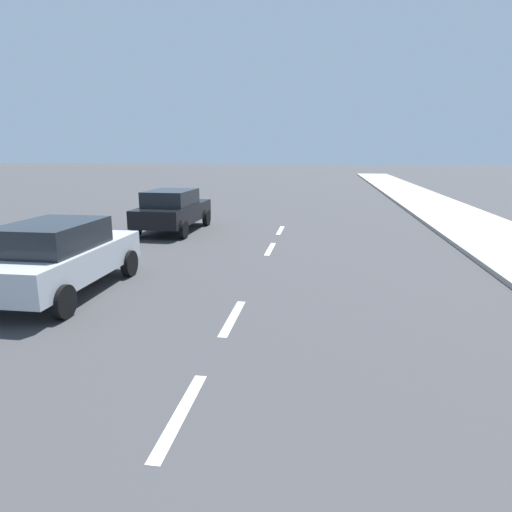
{
  "coord_description": "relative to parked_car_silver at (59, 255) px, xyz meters",
  "views": [
    {
      "loc": [
        1.56,
        3.48,
        3.02
      ],
      "look_at": [
        0.38,
        11.44,
        1.1
      ],
      "focal_mm": 31.28,
      "sensor_mm": 36.0,
      "label": 1
    }
  ],
  "objects": [
    {
      "name": "lane_stripe_5",
      "position": [
        3.94,
        8.43,
        -0.83
      ],
      "size": [
        0.16,
        1.8,
        0.01
      ],
      "primitive_type": "cube",
      "color": "white",
      "rests_on": "ground"
    },
    {
      "name": "parked_car_silver",
      "position": [
        0.0,
        0.0,
        0.0
      ],
      "size": [
        1.96,
        4.22,
        1.57
      ],
      "rotation": [
        0.0,
        0.0,
        0.0
      ],
      "color": "#B7BABF",
      "rests_on": "ground"
    },
    {
      "name": "lane_stripe_3",
      "position": [
        3.94,
        -0.9,
        -0.83
      ],
      "size": [
        0.16,
        1.8,
        0.01
      ],
      "primitive_type": "cube",
      "color": "white",
      "rests_on": "ground"
    },
    {
      "name": "parked_car_black",
      "position": [
        -0.09,
        7.67,
        -0.0
      ],
      "size": [
        2.04,
        4.24,
        1.57
      ],
      "rotation": [
        0.0,
        0.0,
        -0.03
      ],
      "color": "black",
      "rests_on": "ground"
    },
    {
      "name": "ground_plane",
      "position": [
        3.94,
        8.03,
        -0.84
      ],
      "size": [
        160.0,
        160.0,
        0.0
      ],
      "primitive_type": "plane",
      "color": "#38383A"
    },
    {
      "name": "lane_stripe_4",
      "position": [
        3.94,
        5.05,
        -0.83
      ],
      "size": [
        0.16,
        1.8,
        0.01
      ],
      "primitive_type": "cube",
      "color": "white",
      "rests_on": "ground"
    },
    {
      "name": "sidewalk_strip",
      "position": [
        11.53,
        10.03,
        -0.77
      ],
      "size": [
        3.6,
        80.0,
        0.14
      ],
      "primitive_type": "cube",
      "color": "#9E998E",
      "rests_on": "ground"
    },
    {
      "name": "lane_stripe_2",
      "position": [
        3.94,
        -4.01,
        -0.83
      ],
      "size": [
        0.16,
        1.8,
        0.01
      ],
      "primitive_type": "cube",
      "color": "white",
      "rests_on": "ground"
    }
  ]
}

